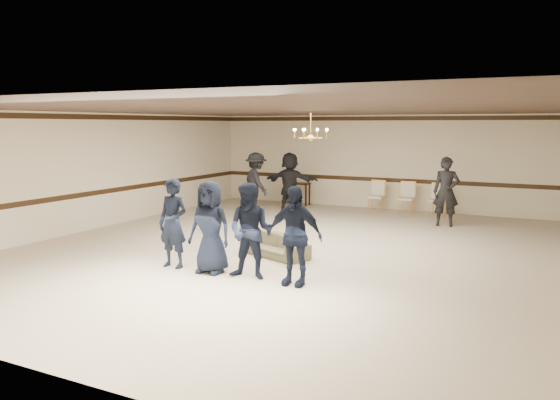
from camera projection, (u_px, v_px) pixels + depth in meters
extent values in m
cube|color=#C4B297|center=(293.00, 250.00, 12.58)|extent=(12.00, 14.00, 0.01)
cube|color=#35251D|center=(293.00, 110.00, 12.14)|extent=(12.00, 14.00, 0.01)
cube|color=beige|center=(380.00, 162.00, 18.56)|extent=(12.00, 0.01, 3.20)
cube|color=beige|center=(29.00, 238.00, 6.17)|extent=(12.00, 0.01, 3.20)
cube|color=beige|center=(97.00, 171.00, 15.04)|extent=(0.01, 14.00, 3.20)
cube|color=black|center=(380.00, 180.00, 18.63)|extent=(12.00, 0.02, 0.14)
cube|color=black|center=(381.00, 118.00, 18.34)|extent=(12.00, 0.02, 0.14)
imported|color=black|center=(173.00, 223.00, 10.92)|extent=(0.67, 0.45, 1.81)
imported|color=black|center=(210.00, 227.00, 10.52)|extent=(0.91, 0.61, 1.81)
imported|color=black|center=(251.00, 231.00, 10.12)|extent=(0.96, 0.79, 1.81)
imported|color=black|center=(294.00, 236.00, 9.72)|extent=(1.07, 0.47, 1.81)
imported|color=#6B6347|center=(275.00, 245.00, 11.93)|extent=(1.78, 1.18, 0.48)
imported|color=black|center=(256.00, 183.00, 17.77)|extent=(1.46, 1.35, 1.97)
imported|color=black|center=(290.00, 182.00, 17.99)|extent=(1.87, 0.72, 1.97)
imported|color=black|center=(446.00, 192.00, 15.37)|extent=(0.78, 0.57, 1.97)
cube|color=black|center=(297.00, 194.00, 19.55)|extent=(0.97, 0.44, 0.81)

